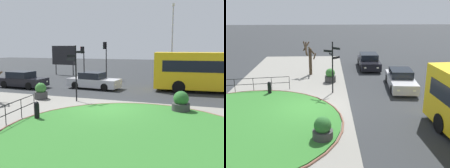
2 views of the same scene
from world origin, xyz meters
The scene contains 15 objects.
ground centered at (0.00, 0.00, 0.00)m, with size 120.00×120.00×0.00m, color #282B2D.
sidewalk_paving centered at (0.00, -1.70, 0.01)m, with size 32.00×8.60×0.02m, color gray.
grass_island centered at (2.13, -3.44, 0.05)m, with size 10.73×10.73×0.10m, color #2D6B28.
grass_kerb_ring centered at (2.13, -3.44, 0.06)m, with size 11.04×11.04×0.11m, color brown.
signpost_directional centered at (-2.86, 1.56, 2.17)m, with size 0.99×1.13×3.70m.
bollard_foreground centered at (-2.71, -2.91, 0.48)m, with size 0.25×0.25×0.94m.
railing_grass_edge centered at (-3.43, -4.23, 0.65)m, with size 0.76×5.17×1.00m.
car_near_lane centered at (-3.80, 6.72, 0.65)m, with size 4.70×2.20×1.42m.
car_far_lane centered at (-10.09, 5.23, 0.67)m, with size 4.38×2.03×1.43m.
traffic_light_near centered at (-5.09, 13.06, 3.03)m, with size 0.49×0.31×4.16m.
traffic_light_far centered at (-7.72, 12.76, 2.69)m, with size 0.49×0.29×3.66m.
lamppost_tall centered at (2.07, 13.99, 4.32)m, with size 0.32×0.32×8.05m.
billboard_left centered at (-11.62, 15.33, 2.48)m, with size 3.65×0.49×3.77m.
planter_near_signpost centered at (3.90, 0.95, 0.53)m, with size 0.98×0.98×1.18m.
planter_kerbside centered at (-5.50, 1.41, 0.52)m, with size 0.89×0.89×1.14m.
Camera 1 is at (4.61, -12.84, 3.55)m, focal length 39.47 mm.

